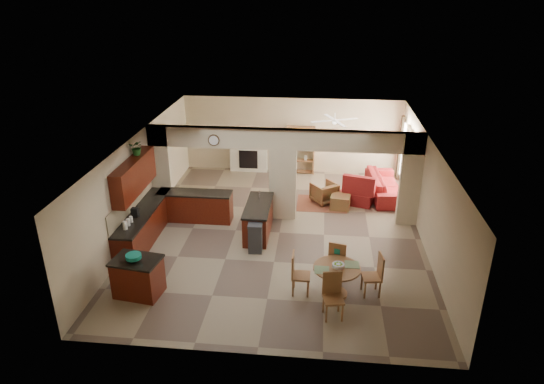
# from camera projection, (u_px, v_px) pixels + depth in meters

# --- Properties ---
(floor) EXTENTS (10.00, 10.00, 0.00)m
(floor) POSITION_uv_depth(u_px,v_px,m) (280.00, 233.00, 13.99)
(floor) COLOR gray
(floor) RESTS_ON ground
(ceiling) EXTENTS (10.00, 10.00, 0.00)m
(ceiling) POSITION_uv_depth(u_px,v_px,m) (280.00, 140.00, 12.86)
(ceiling) COLOR white
(ceiling) RESTS_ON wall_back
(wall_back) EXTENTS (8.00, 0.00, 8.00)m
(wall_back) POSITION_uv_depth(u_px,v_px,m) (292.00, 135.00, 17.98)
(wall_back) COLOR #BBAE89
(wall_back) RESTS_ON floor
(wall_front) EXTENTS (8.00, 0.00, 8.00)m
(wall_front) POSITION_uv_depth(u_px,v_px,m) (256.00, 295.00, 8.87)
(wall_front) COLOR #BBAE89
(wall_front) RESTS_ON floor
(wall_left) EXTENTS (0.00, 10.00, 10.00)m
(wall_left) POSITION_uv_depth(u_px,v_px,m) (140.00, 182.00, 13.80)
(wall_left) COLOR #BBAE89
(wall_left) RESTS_ON floor
(wall_right) EXTENTS (0.00, 10.00, 10.00)m
(wall_right) POSITION_uv_depth(u_px,v_px,m) (428.00, 194.00, 13.05)
(wall_right) COLOR #BBAE89
(wall_right) RESTS_ON floor
(partition_left_pier) EXTENTS (0.60, 0.25, 2.80)m
(partition_left_pier) POSITION_uv_depth(u_px,v_px,m) (161.00, 170.00, 14.68)
(partition_left_pier) COLOR #BBAE89
(partition_left_pier) RESTS_ON floor
(partition_center_pier) EXTENTS (0.80, 0.25, 2.20)m
(partition_center_pier) POSITION_uv_depth(u_px,v_px,m) (283.00, 184.00, 14.46)
(partition_center_pier) COLOR #BBAE89
(partition_center_pier) RESTS_ON floor
(partition_right_pier) EXTENTS (0.60, 0.25, 2.80)m
(partition_right_pier) POSITION_uv_depth(u_px,v_px,m) (410.00, 180.00, 13.99)
(partition_right_pier) COLOR #BBAE89
(partition_right_pier) RESTS_ON floor
(partition_header) EXTENTS (8.00, 0.25, 0.60)m
(partition_header) POSITION_uv_depth(u_px,v_px,m) (283.00, 139.00, 13.89)
(partition_header) COLOR #BBAE89
(partition_header) RESTS_ON partition_center_pier
(kitchen_counter) EXTENTS (2.52, 3.29, 1.48)m
(kitchen_counter) POSITION_uv_depth(u_px,v_px,m) (166.00, 217.00, 13.88)
(kitchen_counter) COLOR #3D0907
(kitchen_counter) RESTS_ON floor
(upper_cabinets) EXTENTS (0.35, 2.40, 0.90)m
(upper_cabinets) POSITION_uv_depth(u_px,v_px,m) (134.00, 176.00, 12.85)
(upper_cabinets) COLOR #3D0907
(upper_cabinets) RESTS_ON wall_left
(peninsula) EXTENTS (0.70, 1.85, 0.91)m
(peninsula) POSITION_uv_depth(u_px,v_px,m) (258.00, 219.00, 13.76)
(peninsula) COLOR #3D0907
(peninsula) RESTS_ON floor
(wall_clock) EXTENTS (0.34, 0.03, 0.34)m
(wall_clock) POSITION_uv_depth(u_px,v_px,m) (214.00, 140.00, 13.97)
(wall_clock) COLOR #493018
(wall_clock) RESTS_ON partition_header
(rug) EXTENTS (1.60, 1.30, 0.01)m
(rug) POSITION_uv_depth(u_px,v_px,m) (322.00, 204.00, 15.78)
(rug) COLOR brown
(rug) RESTS_ON floor
(fireplace) EXTENTS (1.60, 0.35, 1.20)m
(fireplace) POSITION_uv_depth(u_px,v_px,m) (249.00, 155.00, 18.29)
(fireplace) COLOR beige
(fireplace) RESTS_ON floor
(shelving_unit) EXTENTS (1.00, 0.32, 1.80)m
(shelving_unit) POSITION_uv_depth(u_px,v_px,m) (301.00, 150.00, 17.98)
(shelving_unit) COLOR olive
(shelving_unit) RESTS_ON floor
(window_a) EXTENTS (0.02, 0.90, 1.90)m
(window_a) POSITION_uv_depth(u_px,v_px,m) (412.00, 170.00, 15.23)
(window_a) COLOR white
(window_a) RESTS_ON wall_right
(window_b) EXTENTS (0.02, 0.90, 1.90)m
(window_b) POSITION_uv_depth(u_px,v_px,m) (404.00, 153.00, 16.78)
(window_b) COLOR white
(window_b) RESTS_ON wall_right
(glazed_door) EXTENTS (0.02, 0.70, 2.10)m
(glazed_door) POSITION_uv_depth(u_px,v_px,m) (407.00, 165.00, 16.06)
(glazed_door) COLOR white
(glazed_door) RESTS_ON wall_right
(drape_a_left) EXTENTS (0.10, 0.28, 2.30)m
(drape_a_left) POSITION_uv_depth(u_px,v_px,m) (414.00, 177.00, 14.68)
(drape_a_left) COLOR #381616
(drape_a_left) RESTS_ON wall_right
(drape_a_right) EXTENTS (0.10, 0.28, 2.30)m
(drape_a_right) POSITION_uv_depth(u_px,v_px,m) (408.00, 164.00, 15.78)
(drape_a_right) COLOR #381616
(drape_a_right) RESTS_ON wall_right
(drape_b_left) EXTENTS (0.10, 0.28, 2.30)m
(drape_b_left) POSITION_uv_depth(u_px,v_px,m) (405.00, 159.00, 16.23)
(drape_b_left) COLOR #381616
(drape_b_left) RESTS_ON wall_right
(drape_b_right) EXTENTS (0.10, 0.28, 2.30)m
(drape_b_right) POSITION_uv_depth(u_px,v_px,m) (400.00, 147.00, 17.33)
(drape_b_right) COLOR #381616
(drape_b_right) RESTS_ON wall_right
(ceiling_fan) EXTENTS (1.00, 1.00, 0.10)m
(ceiling_fan) POSITION_uv_depth(u_px,v_px,m) (335.00, 120.00, 15.55)
(ceiling_fan) COLOR white
(ceiling_fan) RESTS_ON ceiling
(kitchen_island) EXTENTS (1.16, 0.91, 0.92)m
(kitchen_island) POSITION_uv_depth(u_px,v_px,m) (138.00, 277.00, 11.08)
(kitchen_island) COLOR #3D0907
(kitchen_island) RESTS_ON floor
(teal_bowl) EXTENTS (0.35, 0.35, 0.16)m
(teal_bowl) POSITION_uv_depth(u_px,v_px,m) (134.00, 258.00, 10.80)
(teal_bowl) COLOR #13826D
(teal_bowl) RESTS_ON kitchen_island
(trash_can) EXTENTS (0.37, 0.32, 0.76)m
(trash_can) POSITION_uv_depth(u_px,v_px,m) (255.00, 239.00, 12.85)
(trash_can) COLOR #2D2D2F
(trash_can) RESTS_ON floor
(dining_table) EXTENTS (1.08, 1.08, 0.74)m
(dining_table) POSITION_uv_depth(u_px,v_px,m) (336.00, 276.00, 11.03)
(dining_table) COLOR olive
(dining_table) RESTS_ON floor
(fruit_bowl) EXTENTS (0.27, 0.27, 0.15)m
(fruit_bowl) POSITION_uv_depth(u_px,v_px,m) (338.00, 266.00, 10.85)
(fruit_bowl) COLOR #6BB025
(fruit_bowl) RESTS_ON dining_table
(sofa) EXTENTS (2.59, 1.19, 0.74)m
(sofa) POSITION_uv_depth(u_px,v_px,m) (385.00, 185.00, 16.27)
(sofa) COLOR maroon
(sofa) RESTS_ON floor
(chaise) EXTENTS (1.23, 1.11, 0.41)m
(chaise) POSITION_uv_depth(u_px,v_px,m) (357.00, 196.00, 15.84)
(chaise) COLOR maroon
(chaise) RESTS_ON floor
(armchair) EXTENTS (1.01, 1.01, 0.67)m
(armchair) POSITION_uv_depth(u_px,v_px,m) (324.00, 192.00, 15.80)
(armchair) COLOR maroon
(armchair) RESTS_ON floor
(ottoman) EXTENTS (0.68, 0.68, 0.43)m
(ottoman) POSITION_uv_depth(u_px,v_px,m) (340.00, 202.00, 15.42)
(ottoman) COLOR maroon
(ottoman) RESTS_ON floor
(plant) EXTENTS (0.41, 0.36, 0.42)m
(plant) POSITION_uv_depth(u_px,v_px,m) (137.00, 147.00, 12.96)
(plant) COLOR #134312
(plant) RESTS_ON upper_cabinets
(chair_north) EXTENTS (0.51, 0.51, 1.02)m
(chair_north) POSITION_uv_depth(u_px,v_px,m) (338.00, 259.00, 11.62)
(chair_north) COLOR olive
(chair_north) RESTS_ON floor
(chair_east) EXTENTS (0.48, 0.48, 1.02)m
(chair_east) POSITION_uv_depth(u_px,v_px,m) (375.00, 273.00, 11.04)
(chair_east) COLOR olive
(chair_east) RESTS_ON floor
(chair_south) EXTENTS (0.49, 0.49, 1.02)m
(chair_south) POSITION_uv_depth(u_px,v_px,m) (333.00, 293.00, 10.35)
(chair_south) COLOR olive
(chair_south) RESTS_ON floor
(chair_west) EXTENTS (0.43, 0.42, 1.02)m
(chair_west) POSITION_uv_depth(u_px,v_px,m) (297.00, 272.00, 11.10)
(chair_west) COLOR olive
(chair_west) RESTS_ON floor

